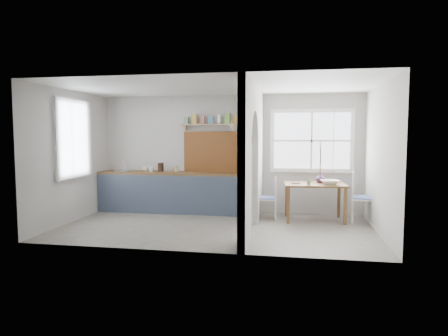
% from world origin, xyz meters
% --- Properties ---
extents(floor, '(5.80, 3.20, 0.01)m').
position_xyz_m(floor, '(0.00, 0.00, 0.00)').
color(floor, gray).
rests_on(floor, ground).
extents(ceiling, '(5.80, 3.20, 0.01)m').
position_xyz_m(ceiling, '(0.00, 0.00, 2.60)').
color(ceiling, '#BDB6A8').
rests_on(ceiling, walls).
extents(walls, '(5.81, 3.21, 2.60)m').
position_xyz_m(walls, '(0.00, 0.00, 1.30)').
color(walls, '#BDB6A8').
rests_on(walls, floor).
extents(partition, '(0.12, 3.20, 2.60)m').
position_xyz_m(partition, '(0.70, 0.06, 1.45)').
color(partition, '#BDB6A8').
rests_on(partition, floor).
extents(kitchen_window, '(0.10, 1.16, 1.50)m').
position_xyz_m(kitchen_window, '(-2.87, 0.00, 1.65)').
color(kitchen_window, white).
rests_on(kitchen_window, walls).
extents(nook_window, '(1.76, 0.10, 1.30)m').
position_xyz_m(nook_window, '(1.80, 1.56, 1.60)').
color(nook_window, white).
rests_on(nook_window, walls).
extents(counter, '(3.50, 0.60, 0.90)m').
position_xyz_m(counter, '(-1.13, 1.33, 0.46)').
color(counter, brown).
rests_on(counter, floor).
extents(sink, '(0.40, 0.40, 0.02)m').
position_xyz_m(sink, '(-2.43, 1.30, 0.89)').
color(sink, silver).
rests_on(sink, counter).
extents(backsplash, '(1.65, 0.03, 0.90)m').
position_xyz_m(backsplash, '(-0.20, 1.58, 1.35)').
color(backsplash, brown).
rests_on(backsplash, walls).
extents(shelf, '(1.75, 0.20, 0.21)m').
position_xyz_m(shelf, '(-0.20, 1.49, 2.01)').
color(shelf, tan).
rests_on(shelf, walls).
extents(pendant_lamp, '(0.26, 0.26, 0.16)m').
position_xyz_m(pendant_lamp, '(0.15, 1.15, 1.88)').
color(pendant_lamp, '#F0E1C4').
rests_on(pendant_lamp, ceiling).
extents(utensil_rail, '(0.02, 0.50, 0.02)m').
position_xyz_m(utensil_rail, '(0.61, 0.90, 1.45)').
color(utensil_rail, silver).
rests_on(utensil_rail, partition).
extents(dining_table, '(1.26, 0.89, 0.75)m').
position_xyz_m(dining_table, '(1.85, 0.94, 0.38)').
color(dining_table, brown).
rests_on(dining_table, floor).
extents(chair_left, '(0.41, 0.41, 0.85)m').
position_xyz_m(chair_left, '(0.89, 1.03, 0.42)').
color(chair_left, silver).
rests_on(chair_left, floor).
extents(chair_right, '(0.52, 0.52, 1.01)m').
position_xyz_m(chair_right, '(2.80, 0.88, 0.50)').
color(chair_right, silver).
rests_on(chair_right, floor).
extents(kettle, '(0.24, 0.22, 0.23)m').
position_xyz_m(kettle, '(0.47, 1.27, 1.02)').
color(kettle, white).
rests_on(kettle, counter).
extents(mug_a, '(0.14, 0.14, 0.12)m').
position_xyz_m(mug_a, '(-1.72, 1.29, 0.96)').
color(mug_a, white).
rests_on(mug_a, counter).
extents(mug_b, '(0.15, 0.15, 0.10)m').
position_xyz_m(mug_b, '(-1.89, 1.41, 0.95)').
color(mug_b, white).
rests_on(mug_b, counter).
extents(knife_block, '(0.10, 0.13, 0.20)m').
position_xyz_m(knife_block, '(-1.52, 1.35, 1.00)').
color(knife_block, '#3A1E13').
rests_on(knife_block, counter).
extents(jar, '(0.10, 0.10, 0.14)m').
position_xyz_m(jar, '(-1.16, 1.34, 0.97)').
color(jar, tan).
rests_on(jar, counter).
extents(towel_magenta, '(0.02, 0.03, 0.53)m').
position_xyz_m(towel_magenta, '(0.58, 0.96, 0.28)').
color(towel_magenta, '#C62C53').
rests_on(towel_magenta, counter).
extents(towel_orange, '(0.02, 0.03, 0.48)m').
position_xyz_m(towel_orange, '(0.58, 0.96, 0.25)').
color(towel_orange, orange).
rests_on(towel_orange, counter).
extents(bowl, '(0.45, 0.45, 0.09)m').
position_xyz_m(bowl, '(2.14, 0.87, 0.79)').
color(bowl, white).
rests_on(bowl, dining_table).
extents(table_cup, '(0.13, 0.13, 0.09)m').
position_xyz_m(table_cup, '(1.73, 0.74, 0.80)').
color(table_cup, '#81A97E').
rests_on(table_cup, dining_table).
extents(plate, '(0.21, 0.21, 0.01)m').
position_xyz_m(plate, '(1.47, 0.85, 0.76)').
color(plate, black).
rests_on(plate, dining_table).
extents(vase, '(0.19, 0.19, 0.20)m').
position_xyz_m(vase, '(1.97, 1.12, 0.85)').
color(vase, '#46264B').
rests_on(vase, dining_table).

